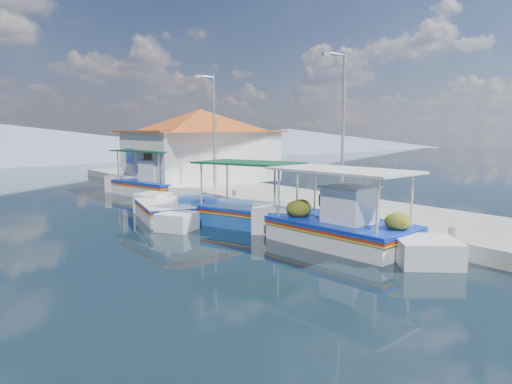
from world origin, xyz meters
TOP-DOWN VIEW (x-y plane):
  - ground at (0.00, 0.00)m, footprint 160.00×160.00m
  - quay at (5.90, 6.00)m, footprint 5.00×44.00m
  - bollards at (3.80, 5.25)m, footprint 0.20×17.20m
  - main_caique at (2.12, -0.16)m, footprint 2.75×8.10m
  - caique_green_canopy at (1.71, 4.11)m, footprint 3.68×6.80m
  - caique_blue_hull at (-0.43, 7.04)m, footprint 2.73×5.86m
  - caique_far at (2.49, 14.30)m, footprint 3.45×7.76m
  - harbor_building at (6.20, 15.00)m, footprint 10.49×10.49m
  - lamp_post_near at (4.51, 2.00)m, footprint 1.21×0.14m
  - lamp_post_far at (4.51, 11.00)m, footprint 1.21×0.14m
  - mountain_ridge at (6.54, 56.00)m, footprint 171.40×96.00m

SIDE VIEW (x-z plane):
  - ground at x=0.00m, z-range 0.00..0.00m
  - quay at x=5.90m, z-range 0.00..0.50m
  - caique_blue_hull at x=-0.43m, z-range -0.25..0.83m
  - caique_green_canopy at x=1.71m, z-range -0.95..1.75m
  - main_caique at x=2.12m, z-range -0.82..1.85m
  - caique_far at x=2.49m, z-range -0.88..1.91m
  - bollards at x=3.80m, z-range 0.50..0.80m
  - mountain_ridge at x=6.54m, z-range -0.71..4.79m
  - harbor_building at x=6.20m, z-range 0.58..4.98m
  - lamp_post_near at x=4.51m, z-range 0.85..6.85m
  - lamp_post_far at x=4.51m, z-range 0.85..6.85m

